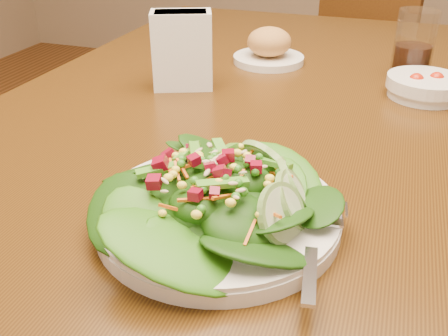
% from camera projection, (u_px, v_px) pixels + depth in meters
% --- Properties ---
extents(dining_table, '(0.90, 1.40, 0.75)m').
position_uv_depth(dining_table, '(260.00, 149.00, 0.93)').
color(dining_table, '#462A0B').
rests_on(dining_table, ground_plane).
extents(chair_far, '(0.49, 0.49, 0.82)m').
position_uv_depth(chair_far, '(371.00, 80.00, 1.92)').
color(chair_far, '#4A2A0B').
rests_on(chair_far, ground_plane).
extents(salad_plate, '(0.27, 0.27, 0.08)m').
position_uv_depth(salad_plate, '(226.00, 201.00, 0.54)').
color(salad_plate, white).
rests_on(salad_plate, dining_table).
extents(bread_plate, '(0.15, 0.15, 0.08)m').
position_uv_depth(bread_plate, '(269.00, 48.00, 1.05)').
color(bread_plate, white).
rests_on(bread_plate, dining_table).
extents(tomato_bowl, '(0.13, 0.13, 0.04)m').
position_uv_depth(tomato_bowl, '(425.00, 86.00, 0.88)').
color(tomato_bowl, white).
rests_on(tomato_bowl, dining_table).
extents(drinking_glass, '(0.07, 0.07, 0.13)m').
position_uv_depth(drinking_glass, '(413.00, 50.00, 0.95)').
color(drinking_glass, silver).
rests_on(drinking_glass, dining_table).
extents(napkin_holder, '(0.12, 0.09, 0.14)m').
position_uv_depth(napkin_holder, '(182.00, 48.00, 0.90)').
color(napkin_holder, white).
rests_on(napkin_holder, dining_table).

